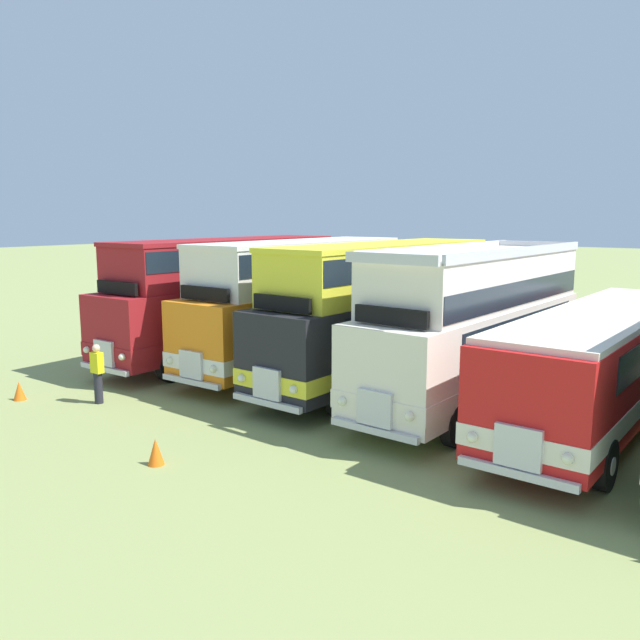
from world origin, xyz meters
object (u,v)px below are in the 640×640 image
(bus_third_in_row, at_px, (382,307))
(bus_fifth_in_row, at_px, (604,358))
(bus_first_in_row, at_px, (227,292))
(cone_near_end, at_px, (156,452))
(marshal_person, at_px, (98,373))
(bus_fourth_in_row, at_px, (476,323))
(cone_mid_row, at_px, (19,391))
(bus_second_in_row, at_px, (300,299))

(bus_third_in_row, bearing_deg, bus_fifth_in_row, -2.48)
(bus_first_in_row, xyz_separation_m, cone_near_end, (6.28, -8.79, -2.18))
(bus_first_in_row, xyz_separation_m, marshal_person, (1.31, -6.71, -1.59))
(bus_third_in_row, distance_m, bus_fifth_in_row, 6.76)
(bus_fourth_in_row, bearing_deg, bus_first_in_row, 177.38)
(cone_mid_row, bearing_deg, cone_near_end, -7.33)
(bus_second_in_row, height_order, cone_near_end, bus_second_in_row)
(bus_third_in_row, distance_m, marshal_person, 8.79)
(bus_fifth_in_row, bearing_deg, cone_mid_row, -151.98)
(bus_second_in_row, distance_m, marshal_person, 7.32)
(bus_third_in_row, xyz_separation_m, cone_mid_row, (-7.58, -7.90, -2.19))
(cone_mid_row, bearing_deg, bus_second_in_row, 62.24)
(marshal_person, bearing_deg, bus_second_in_row, 73.31)
(bus_fourth_in_row, xyz_separation_m, marshal_person, (-8.78, -6.25, -1.47))
(cone_near_end, distance_m, marshal_person, 5.42)
(bus_third_in_row, relative_size, bus_fifth_in_row, 0.91)
(bus_fifth_in_row, bearing_deg, bus_fourth_in_row, -176.65)
(cone_near_end, xyz_separation_m, cone_mid_row, (-7.14, 0.92, -0.02))
(bus_third_in_row, xyz_separation_m, bus_fifth_in_row, (6.72, -0.29, -0.71))
(bus_fourth_in_row, relative_size, bus_fifth_in_row, 0.87)
(bus_first_in_row, bearing_deg, cone_mid_row, -96.22)
(cone_near_end, bearing_deg, bus_fifth_in_row, 49.97)
(bus_fourth_in_row, height_order, cone_mid_row, bus_fourth_in_row)
(bus_fourth_in_row, xyz_separation_m, cone_near_end, (-3.81, -8.33, -2.06))
(bus_first_in_row, xyz_separation_m, bus_fourth_in_row, (10.08, -0.46, -0.12))
(bus_fifth_in_row, xyz_separation_m, marshal_person, (-12.13, -6.44, -0.87))
(bus_second_in_row, xyz_separation_m, cone_mid_row, (-4.22, -8.01, -2.19))
(bus_fourth_in_row, distance_m, cone_near_end, 9.39)
(bus_first_in_row, relative_size, bus_fifth_in_row, 0.93)
(bus_first_in_row, relative_size, bus_fourth_in_row, 1.07)
(bus_first_in_row, height_order, bus_third_in_row, same)
(bus_second_in_row, height_order, bus_fourth_in_row, bus_fourth_in_row)
(cone_mid_row, bearing_deg, bus_first_in_row, 83.78)
(bus_third_in_row, bearing_deg, bus_second_in_row, 178.09)
(bus_second_in_row, bearing_deg, cone_mid_row, -117.76)
(bus_second_in_row, height_order, cone_mid_row, bus_second_in_row)
(bus_third_in_row, xyz_separation_m, bus_fourth_in_row, (3.36, -0.49, -0.11))
(bus_third_in_row, bearing_deg, bus_fourth_in_row, -8.24)
(bus_fourth_in_row, bearing_deg, cone_near_end, -114.56)
(bus_third_in_row, height_order, marshal_person, bus_third_in_row)
(cone_mid_row, relative_size, marshal_person, 0.32)
(bus_second_in_row, height_order, marshal_person, bus_second_in_row)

